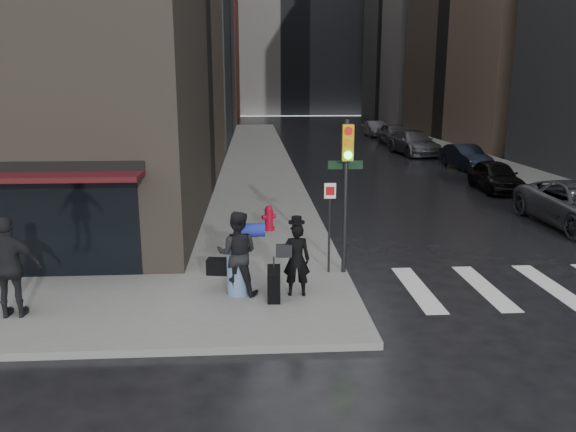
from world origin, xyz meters
name	(u,v)px	position (x,y,z in m)	size (l,w,h in m)	color
ground	(269,309)	(0.00, 0.00, 0.00)	(140.00, 140.00, 0.00)	black
sidewalk_left	(257,152)	(0.00, 27.00, 0.07)	(4.00, 50.00, 0.15)	slate
sidewalk_right	(451,151)	(13.50, 27.00, 0.07)	(3.00, 50.00, 0.15)	slate
bldg_left_far	(146,13)	(-13.00, 62.00, 13.00)	(22.00, 20.00, 26.00)	brown
bldg_right_far	(471,15)	(26.00, 58.00, 12.50)	(22.00, 20.00, 25.00)	gray
bldg_distant	(292,5)	(6.00, 78.00, 16.00)	(40.00, 12.00, 32.00)	gray
man_overcoat	(292,263)	(0.51, 0.35, 0.90)	(0.96, 0.89, 1.80)	black
man_jeans	(237,253)	(-0.66, 0.57, 1.09)	(1.31, 0.86, 1.87)	black
man_greycoat	(10,267)	(-5.07, -0.37, 1.17)	(1.21, 0.54, 2.04)	black
traffic_light	(345,176)	(1.86, 1.82, 2.54)	(0.93, 0.43, 3.71)	black
fire_hydrant	(269,219)	(0.19, 6.02, 0.50)	(0.46, 0.35, 0.80)	maroon
parked_car_1	(495,176)	(10.44, 12.82, 0.67)	(1.57, 3.91, 1.33)	black
parked_car_2	(465,157)	(11.53, 19.34, 0.66)	(1.41, 4.03, 1.33)	black
parked_car_3	(414,143)	(10.47, 25.85, 0.78)	(2.19, 5.38, 1.56)	#424247
parked_car_4	(394,134)	(10.77, 32.36, 0.80)	(1.89, 4.70, 1.60)	#4F4F54
parked_car_5	(375,129)	(10.67, 38.88, 0.68)	(1.43, 4.11, 1.36)	#515156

